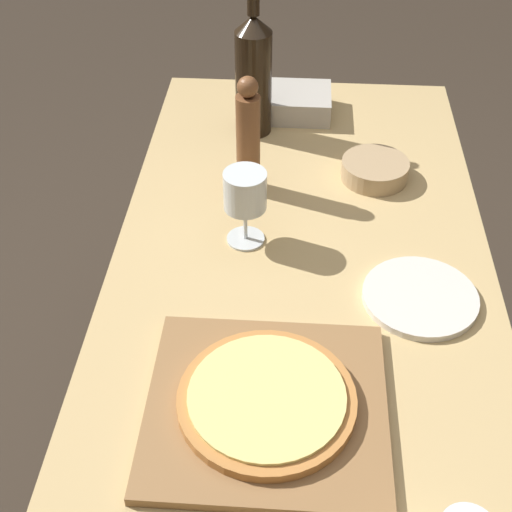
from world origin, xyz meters
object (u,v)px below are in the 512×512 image
at_px(pizza, 267,399).
at_px(small_bowl, 375,170).
at_px(wine_bottle, 253,73).
at_px(wine_glass, 245,193).
at_px(pepper_mill, 248,137).

relative_size(pizza, small_bowl, 1.87).
relative_size(wine_bottle, small_bowl, 2.53).
height_order(pizza, wine_glass, wine_glass).
bearing_deg(wine_glass, wine_bottle, 91.87).
bearing_deg(wine_bottle, wine_glass, -88.13).
relative_size(wine_bottle, wine_glass, 2.36).
bearing_deg(wine_glass, pepper_mill, 92.53).
xyz_separation_m(pepper_mill, small_bowl, (0.28, 0.05, -0.11)).
bearing_deg(wine_glass, small_bowl, 41.18).
distance_m(pepper_mill, wine_glass, 0.18).
bearing_deg(small_bowl, pizza, -107.36).
distance_m(pizza, wine_glass, 0.43).
relative_size(pizza, wine_bottle, 0.74).
bearing_deg(wine_bottle, pepper_mill, -88.63).
distance_m(wine_bottle, small_bowl, 0.36).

